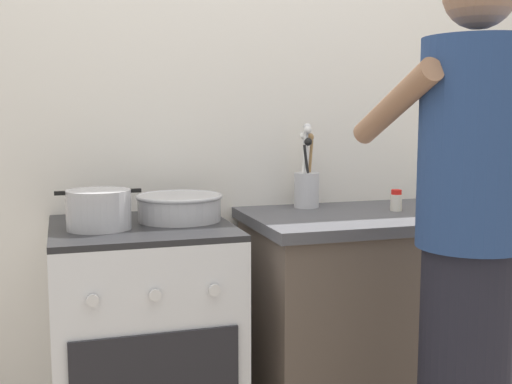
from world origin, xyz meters
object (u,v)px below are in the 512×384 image
object	(u,v)px
utensil_crock	(307,182)
pot	(99,209)
person	(468,260)
mixing_bowl	(179,206)
spice_bottle	(396,201)
oil_bottle	(451,186)
stove_range	(144,352)

from	to	relation	value
utensil_crock	pot	bearing A→B (deg)	-163.53
utensil_crock	person	world-z (taller)	person
mixing_bowl	pot	bearing A→B (deg)	-163.12
spice_bottle	oil_bottle	size ratio (longest dim) A/B	0.33
stove_range	pot	xyz separation A→B (m)	(-0.14, -0.04, 0.51)
stove_range	oil_bottle	size ratio (longest dim) A/B	3.62
utensil_crock	spice_bottle	xyz separation A→B (m)	(0.30, -0.19, -0.06)
pot	oil_bottle	xyz separation A→B (m)	(1.29, -0.05, 0.04)
pot	spice_bottle	world-z (taller)	pot
mixing_bowl	oil_bottle	xyz separation A→B (m)	(1.01, -0.14, 0.05)
stove_range	mixing_bowl	size ratio (longest dim) A/B	2.95
stove_range	utensil_crock	size ratio (longest dim) A/B	2.68
mixing_bowl	utensil_crock	world-z (taller)	utensil_crock
utensil_crock	oil_bottle	bearing A→B (deg)	-32.73
pot	person	distance (m)	1.15
pot	spice_bottle	xyz separation A→B (m)	(1.12, 0.05, -0.02)
pot	spice_bottle	bearing A→B (deg)	2.75
stove_range	utensil_crock	bearing A→B (deg)	16.45
spice_bottle	oil_bottle	bearing A→B (deg)	-32.92
stove_range	utensil_crock	xyz separation A→B (m)	(0.68, 0.20, 0.55)
stove_range	utensil_crock	distance (m)	0.90
mixing_bowl	utensil_crock	distance (m)	0.57
stove_range	oil_bottle	distance (m)	1.28
pot	oil_bottle	distance (m)	1.29
spice_bottle	oil_bottle	world-z (taller)	oil_bottle
pot	mixing_bowl	size ratio (longest dim) A/B	0.90
oil_bottle	person	xyz separation A→B (m)	(-0.31, -0.54, -0.14)
stove_range	oil_bottle	world-z (taller)	oil_bottle
stove_range	spice_bottle	bearing A→B (deg)	0.71
oil_bottle	stove_range	bearing A→B (deg)	175.21
pot	person	size ratio (longest dim) A/B	0.16
pot	mixing_bowl	world-z (taller)	pot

